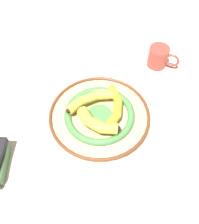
% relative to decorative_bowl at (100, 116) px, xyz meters
% --- Properties ---
extents(ground_plane, '(2.80, 2.80, 0.00)m').
position_rel_decorative_bowl_xyz_m(ground_plane, '(0.04, 0.01, -0.02)').
color(ground_plane, beige).
extents(decorative_bowl, '(0.36, 0.36, 0.03)m').
position_rel_decorative_bowl_xyz_m(decorative_bowl, '(0.00, 0.00, 0.00)').
color(decorative_bowl, tan).
rests_on(decorative_bowl, ground_plane).
extents(banana_a, '(0.09, 0.17, 0.04)m').
position_rel_decorative_bowl_xyz_m(banana_a, '(-0.05, -0.03, 0.04)').
color(banana_a, gold).
rests_on(banana_a, decorative_bowl).
extents(banana_b, '(0.16, 0.14, 0.03)m').
position_rel_decorative_bowl_xyz_m(banana_b, '(0.04, -0.03, 0.03)').
color(banana_b, gold).
rests_on(banana_b, decorative_bowl).
extents(banana_c, '(0.19, 0.09, 0.03)m').
position_rel_decorative_bowl_xyz_m(banana_c, '(0.01, 0.06, 0.03)').
color(banana_c, yellow).
rests_on(banana_c, decorative_bowl).
extents(coffee_mug, '(0.08, 0.12, 0.09)m').
position_rel_decorative_bowl_xyz_m(coffee_mug, '(0.36, 0.05, 0.03)').
color(coffee_mug, '#B24238').
rests_on(coffee_mug, ground_plane).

